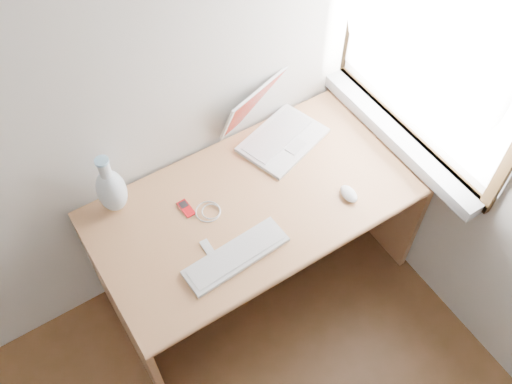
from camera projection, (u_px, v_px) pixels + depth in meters
window at (428, 45)px, 2.10m from camera, size 0.11×0.99×1.10m
desk at (249, 212)px, 2.57m from camera, size 1.40×0.70×0.74m
laptop at (277, 126)px, 2.51m from camera, size 0.42×0.40×0.25m
external_keyboard at (236, 256)px, 2.18m from camera, size 0.43×0.15×0.02m
mouse at (349, 194)px, 2.34m from camera, size 0.06×0.10×0.03m
ipod at (186, 208)px, 2.32m from camera, size 0.04×0.09×0.01m
cable_coil at (208, 212)px, 2.31m from camera, size 0.13×0.13×0.01m
remote at (208, 249)px, 2.20m from camera, size 0.04×0.09×0.01m
vase at (111, 189)px, 2.23m from camera, size 0.12×0.12×0.30m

